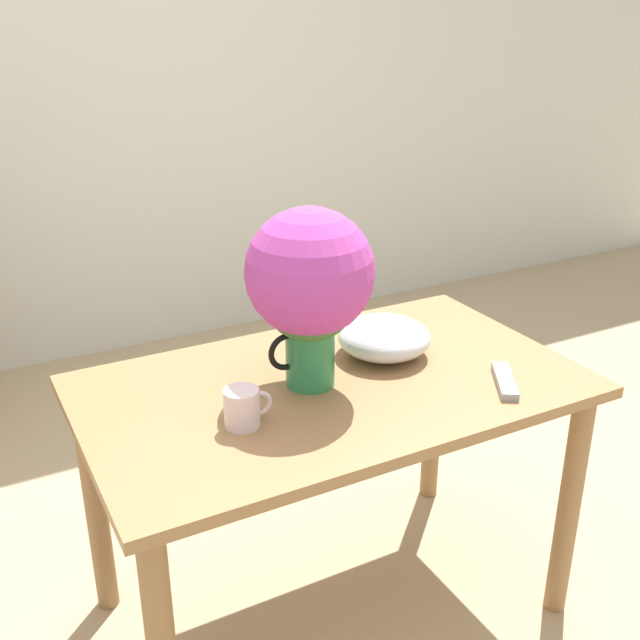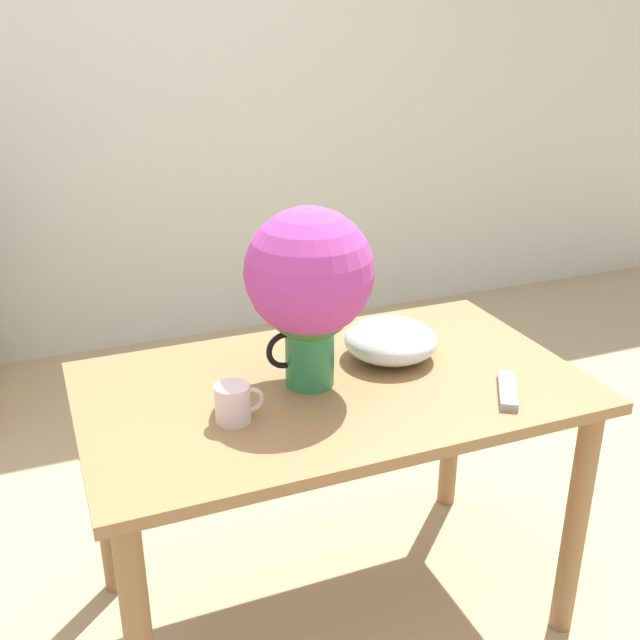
{
  "view_description": "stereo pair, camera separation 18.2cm",
  "coord_description": "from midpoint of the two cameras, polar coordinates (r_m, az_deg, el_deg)",
  "views": [
    {
      "loc": [
        -0.71,
        -1.47,
        1.59
      ],
      "look_at": [
        0.08,
        0.01,
        0.89
      ],
      "focal_mm": 42.0,
      "sensor_mm": 36.0,
      "label": 1
    },
    {
      "loc": [
        -0.55,
        -1.55,
        1.59
      ],
      "look_at": [
        0.08,
        0.01,
        0.89
      ],
      "focal_mm": 42.0,
      "sensor_mm": 36.0,
      "label": 2
    }
  ],
  "objects": [
    {
      "name": "coffee_mug",
      "position": [
        1.7,
        -3.52,
        -6.43
      ],
      "size": [
        0.11,
        0.08,
        0.09
      ],
      "color": "silver",
      "rests_on": "table"
    },
    {
      "name": "wall_back",
      "position": [
        3.66,
        -12.53,
        17.53
      ],
      "size": [
        8.0,
        0.05,
        2.6
      ],
      "color": "silver",
      "rests_on": "ground_plane"
    },
    {
      "name": "table",
      "position": [
        1.94,
        3.64,
        -7.71
      ],
      "size": [
        1.25,
        0.74,
        0.72
      ],
      "color": "olive",
      "rests_on": "ground_plane"
    },
    {
      "name": "flower_vase",
      "position": [
        1.77,
        2.11,
        2.78
      ],
      "size": [
        0.31,
        0.31,
        0.45
      ],
      "color": "#2D844C",
      "rests_on": "table"
    },
    {
      "name": "remote_control",
      "position": [
        1.91,
        16.79,
        -5.21
      ],
      "size": [
        0.13,
        0.18,
        0.02
      ],
      "color": "#999999",
      "rests_on": "table"
    },
    {
      "name": "ground_plane",
      "position": [
        2.29,
        0.52,
        -21.59
      ],
      "size": [
        12.0,
        12.0,
        0.0
      ],
      "primitive_type": "plane",
      "color": "tan"
    },
    {
      "name": "white_bowl",
      "position": [
        2.01,
        8.0,
        -1.6
      ],
      "size": [
        0.25,
        0.25,
        0.1
      ],
      "color": "silver",
      "rests_on": "table"
    }
  ]
}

